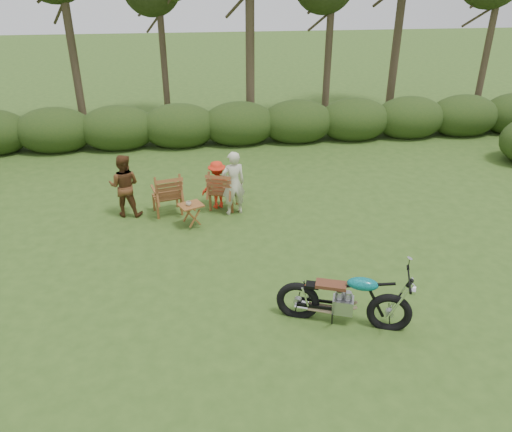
{
  "coord_description": "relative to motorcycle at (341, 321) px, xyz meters",
  "views": [
    {
      "loc": [
        -1.47,
        -7.33,
        5.46
      ],
      "look_at": [
        -0.35,
        1.59,
        0.9
      ],
      "focal_mm": 35.0,
      "sensor_mm": 36.0,
      "label": 1
    }
  ],
  "objects": [
    {
      "name": "adult_a",
      "position": [
        -1.47,
        4.36,
        0.0
      ],
      "size": [
        0.65,
        0.5,
        1.59
      ],
      "primitive_type": "imported",
      "rotation": [
        0.0,
        0.0,
        3.37
      ],
      "color": "beige",
      "rests_on": "ground"
    },
    {
      "name": "cup",
      "position": [
        -2.54,
        3.77,
        0.6
      ],
      "size": [
        0.13,
        0.13,
        0.09
      ],
      "primitive_type": "imported",
      "rotation": [
        0.0,
        0.0,
        -0.1
      ],
      "color": "#BFB89D",
      "rests_on": "side_table"
    },
    {
      "name": "lawn_chair_left",
      "position": [
        -3.07,
        4.59,
        0.0
      ],
      "size": [
        0.89,
        0.89,
        1.07
      ],
      "primitive_type": null,
      "rotation": [
        0.0,
        0.0,
        3.39
      ],
      "color": "brown",
      "rests_on": "ground"
    },
    {
      "name": "tree_line",
      "position": [
        -0.32,
        10.52,
        3.81
      ],
      "size": [
        22.52,
        11.62,
        8.14
      ],
      "color": "#3D2F21",
      "rests_on": "ground"
    },
    {
      "name": "ground",
      "position": [
        -0.82,
        0.78,
        0.0
      ],
      "size": [
        80.0,
        80.0,
        0.0
      ],
      "primitive_type": "plane",
      "color": "#2F4C19",
      "rests_on": "ground"
    },
    {
      "name": "lawn_chair_right",
      "position": [
        -1.69,
        4.71,
        0.0
      ],
      "size": [
        0.9,
        0.9,
        1.03
      ],
      "primitive_type": null,
      "rotation": [
        0.0,
        0.0,
        2.81
      ],
      "color": "#5F3017",
      "rests_on": "ground"
    },
    {
      "name": "child",
      "position": [
        -1.84,
        4.76,
        0.0
      ],
      "size": [
        0.89,
        0.68,
        1.22
      ],
      "primitive_type": "imported",
      "rotation": [
        0.0,
        0.0,
        3.47
      ],
      "color": "red",
      "rests_on": "ground"
    },
    {
      "name": "adult_b",
      "position": [
        -4.04,
        4.61,
        0.0
      ],
      "size": [
        0.83,
        0.69,
        1.53
      ],
      "primitive_type": "imported",
      "rotation": [
        0.0,
        0.0,
        2.98
      ],
      "color": "#522F17",
      "rests_on": "ground"
    },
    {
      "name": "side_table",
      "position": [
        -2.49,
        3.81,
        0.28
      ],
      "size": [
        0.68,
        0.64,
        0.55
      ],
      "primitive_type": null,
      "rotation": [
        0.0,
        0.0,
        0.43
      ],
      "color": "brown",
      "rests_on": "ground"
    },
    {
      "name": "motorcycle",
      "position": [
        0.0,
        0.0,
        0.0
      ],
      "size": [
        2.28,
        1.48,
        1.22
      ],
      "primitive_type": null,
      "rotation": [
        0.0,
        0.0,
        -0.34
      ],
      "color": "#0DADAD",
      "rests_on": "ground"
    }
  ]
}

